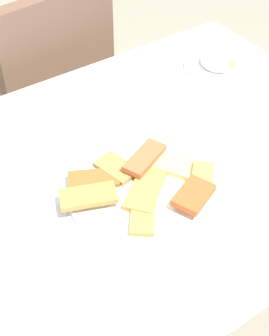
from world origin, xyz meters
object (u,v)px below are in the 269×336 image
object	(u,v)px
pide_platter	(146,187)
salad_plate_greens	(219,63)
dining_chair	(46,92)
dining_table	(128,192)

from	to	relation	value
pide_platter	salad_plate_greens	distance (m)	0.53
dining_chair	pide_platter	xyz separation A→B (m)	(-0.11, -0.75, 0.24)
salad_plate_greens	pide_platter	bearing A→B (deg)	-148.01
dining_table	dining_chair	size ratio (longest dim) A/B	1.39
dining_chair	pide_platter	size ratio (longest dim) A/B	2.48
dining_table	pide_platter	bearing A→B (deg)	-92.87
dining_chair	salad_plate_greens	size ratio (longest dim) A/B	4.53
dining_table	pide_platter	xyz separation A→B (m)	(-0.00, -0.08, 0.09)
dining_table	dining_chair	world-z (taller)	dining_chair
pide_platter	salad_plate_greens	size ratio (longest dim) A/B	1.83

